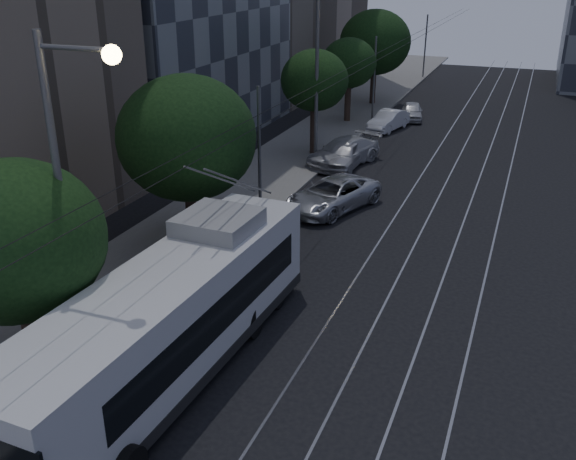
# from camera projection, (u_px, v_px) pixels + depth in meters

# --- Properties ---
(ground) EXTENTS (120.00, 120.00, 0.00)m
(ground) POSITION_uv_depth(u_px,v_px,m) (290.00, 365.00, 18.57)
(ground) COLOR black
(ground) RESTS_ON ground
(sidewalk) EXTENTS (5.00, 90.00, 0.15)m
(sidewalk) POSITION_uv_depth(u_px,v_px,m) (294.00, 155.00, 38.21)
(sidewalk) COLOR slate
(sidewalk) RESTS_ON ground
(tram_rails) EXTENTS (4.52, 90.00, 0.02)m
(tram_rails) POSITION_uv_depth(u_px,v_px,m) (465.00, 175.00, 34.89)
(tram_rails) COLOR gray
(tram_rails) RESTS_ON ground
(overhead_wires) EXTENTS (2.23, 90.00, 6.00)m
(overhead_wires) POSITION_uv_depth(u_px,v_px,m) (336.00, 101.00, 36.04)
(overhead_wires) COLOR black
(overhead_wires) RESTS_ON ground
(trolleybus) EXTENTS (3.13, 12.76, 5.63)m
(trolleybus) POSITION_uv_depth(u_px,v_px,m) (172.00, 319.00, 17.59)
(trolleybus) COLOR silver
(trolleybus) RESTS_ON ground
(pickup_silver) EXTENTS (4.03, 5.73, 1.45)m
(pickup_silver) POSITION_uv_depth(u_px,v_px,m) (333.00, 195.00, 29.90)
(pickup_silver) COLOR #B9BBC2
(pickup_silver) RESTS_ON ground
(car_white_a) EXTENTS (1.87, 4.35, 1.46)m
(car_white_a) POSITION_uv_depth(u_px,v_px,m) (344.00, 155.00, 35.95)
(car_white_a) COLOR #B7B7BB
(car_white_a) RESTS_ON ground
(car_white_b) EXTENTS (3.80, 5.52, 1.49)m
(car_white_b) POSITION_uv_depth(u_px,v_px,m) (343.00, 152.00, 36.45)
(car_white_b) COLOR #B8B8BC
(car_white_b) RESTS_ON ground
(car_white_c) EXTENTS (2.29, 4.21, 1.32)m
(car_white_c) POSITION_uv_depth(u_px,v_px,m) (388.00, 120.00, 43.91)
(car_white_c) COLOR white
(car_white_c) RESTS_ON ground
(car_white_d) EXTENTS (2.16, 3.83, 1.23)m
(car_white_d) POSITION_uv_depth(u_px,v_px,m) (412.00, 111.00, 46.73)
(car_white_d) COLOR silver
(car_white_d) RESTS_ON ground
(tree_0) EXTENTS (4.73, 4.73, 6.29)m
(tree_0) POSITION_uv_depth(u_px,v_px,m) (14.00, 241.00, 16.56)
(tree_0) COLOR black
(tree_0) RESTS_ON ground
(tree_1) EXTENTS (5.27, 5.27, 7.03)m
(tree_1) POSITION_uv_depth(u_px,v_px,m) (187.00, 138.00, 24.08)
(tree_1) COLOR black
(tree_1) RESTS_ON ground
(tree_2) EXTENTS (4.35, 4.35, 6.06)m
(tree_2) POSITION_uv_depth(u_px,v_px,m) (201.00, 139.00, 26.18)
(tree_2) COLOR black
(tree_2) RESTS_ON ground
(tree_3) EXTENTS (3.90, 3.90, 6.21)m
(tree_3) POSITION_uv_depth(u_px,v_px,m) (315.00, 81.00, 36.75)
(tree_3) COLOR black
(tree_3) RESTS_ON ground
(tree_4) EXTENTS (3.82, 3.82, 5.92)m
(tree_4) POSITION_uv_depth(u_px,v_px,m) (349.00, 63.00, 44.54)
(tree_4) COLOR black
(tree_4) RESTS_ON ground
(tree_5) EXTENTS (5.53, 5.53, 7.37)m
(tree_5) POSITION_uv_depth(u_px,v_px,m) (375.00, 42.00, 49.84)
(tree_5) COLOR black
(tree_5) RESTS_ON ground
(streetlamp_near) EXTENTS (2.29, 0.44, 9.40)m
(streetlamp_near) POSITION_uv_depth(u_px,v_px,m) (72.00, 186.00, 15.79)
(streetlamp_near) COLOR slate
(streetlamp_near) RESTS_ON ground
(streetlamp_far) EXTENTS (2.42, 0.44, 10.00)m
(streetlamp_far) POSITION_uv_depth(u_px,v_px,m) (324.00, 57.00, 34.33)
(streetlamp_far) COLOR slate
(streetlamp_far) RESTS_ON ground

